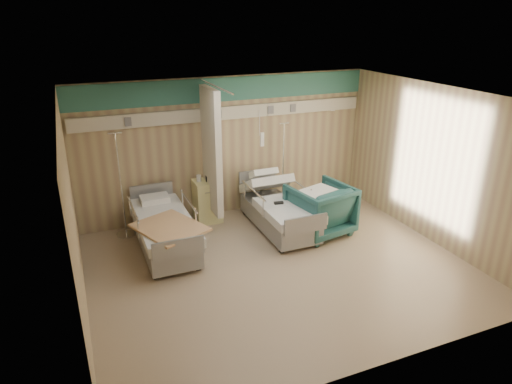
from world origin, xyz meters
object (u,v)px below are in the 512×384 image
bed_right (279,214)px  bed_left (165,234)px  iv_stand_right (283,190)px  iv_stand_left (124,215)px  bedside_cabinet (207,201)px  visitor_armchair (320,209)px

bed_right → bed_left: bearing=180.0°
iv_stand_right → iv_stand_left: size_ratio=0.93×
bed_left → bedside_cabinet: (1.05, 0.90, 0.11)m
bed_left → iv_stand_right: bearing=19.2°
bed_right → bed_left: 2.20m
iv_stand_left → iv_stand_right: bearing=1.4°
bed_left → bedside_cabinet: 1.39m
visitor_armchair → iv_stand_right: bearing=-95.0°
bed_right → iv_stand_left: (-2.77, 0.87, 0.09)m
bed_left → iv_stand_left: iv_stand_left is taller
iv_stand_left → bed_right: bearing=-17.4°
iv_stand_right → iv_stand_left: (-3.30, -0.08, 0.03)m
bed_left → bedside_cabinet: size_ratio=2.54×
bed_left → iv_stand_left: 1.04m
iv_stand_right → iv_stand_left: iv_stand_left is taller
bed_right → visitor_armchair: bearing=-33.2°
bedside_cabinet → iv_stand_left: (-1.62, -0.03, -0.02)m
bed_right → iv_stand_left: size_ratio=1.09×
bedside_cabinet → iv_stand_right: (1.68, 0.05, -0.05)m
visitor_armchair → iv_stand_left: iv_stand_left is taller
bed_right → visitor_armchair: 0.79m
bed_left → visitor_armchair: (2.85, -0.43, 0.17)m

